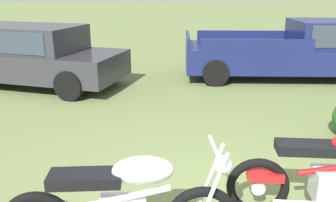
{
  "coord_description": "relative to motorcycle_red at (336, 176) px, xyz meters",
  "views": [
    {
      "loc": [
        -0.81,
        -3.03,
        2.28
      ],
      "look_at": [
        -0.37,
        2.25,
        0.58
      ],
      "focal_mm": 38.02,
      "sensor_mm": 36.0,
      "label": 1
    }
  ],
  "objects": [
    {
      "name": "car_charcoal",
      "position": [
        -4.51,
        5.64,
        0.35
      ],
      "size": [
        4.43,
        3.11,
        1.43
      ],
      "rotation": [
        0.0,
        0.0,
        -0.37
      ],
      "color": "#2D2D33",
      "rests_on": "ground"
    },
    {
      "name": "pickup_truck_navy",
      "position": [
        2.21,
        5.77,
        0.27
      ],
      "size": [
        5.45,
        2.4,
        1.49
      ],
      "rotation": [
        0.0,
        0.0,
        -0.12
      ],
      "color": "#161E4C",
      "rests_on": "ground"
    },
    {
      "name": "motorcycle_red",
      "position": [
        0.0,
        0.0,
        0.0
      ],
      "size": [
        2.08,
        0.69,
        1.02
      ],
      "rotation": [
        0.0,
        0.0,
        -0.17
      ],
      "color": "black",
      "rests_on": "ground"
    }
  ]
}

